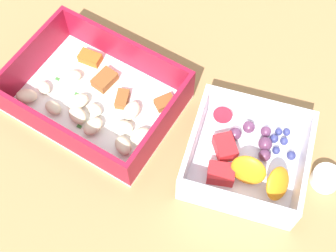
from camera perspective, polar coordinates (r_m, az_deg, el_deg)
name	(u,v)px	position (r cm, az deg, el deg)	size (l,w,h in cm)	color
table_surface	(175,152)	(62.45, 0.82, -3.20)	(80.00, 80.00, 2.00)	#9E7547
pasta_container	(96,98)	(63.92, -8.83, 3.43)	(23.15, 17.92, 6.06)	white
fruit_bowl	(246,158)	(59.59, 9.57, -3.88)	(16.43, 16.03, 5.78)	white
paper_cup_liner	(326,178)	(62.13, 18.75, -6.09)	(3.63, 3.63, 1.83)	white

